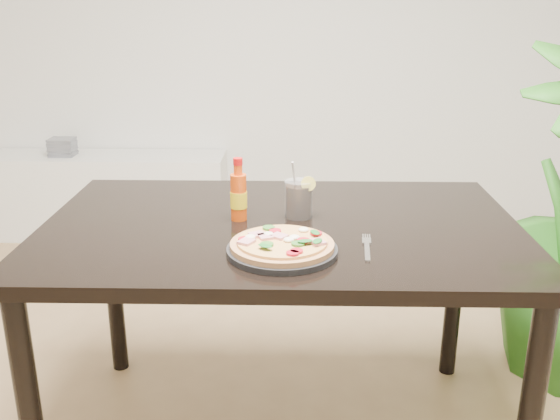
{
  "coord_description": "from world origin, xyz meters",
  "views": [
    {
      "loc": [
        0.32,
        -1.52,
        1.37
      ],
      "look_at": [
        0.28,
        0.09,
        0.83
      ],
      "focal_mm": 40.0,
      "sensor_mm": 36.0,
      "label": 1
    }
  ],
  "objects_px": {
    "hot_sauce_bottle": "(239,196)",
    "pizza": "(282,243)",
    "dining_table": "(281,249)",
    "plate": "(282,251)",
    "fork": "(367,246)",
    "cola_cup": "(299,200)",
    "media_console": "(110,195)"
  },
  "relations": [
    {
      "from": "plate",
      "to": "pizza",
      "type": "xyz_separation_m",
      "value": [
        -0.0,
        0.0,
        0.02
      ]
    },
    {
      "from": "pizza",
      "to": "hot_sauce_bottle",
      "type": "bearing_deg",
      "value": 117.19
    },
    {
      "from": "plate",
      "to": "hot_sauce_bottle",
      "type": "relative_size",
      "value": 1.53
    },
    {
      "from": "plate",
      "to": "pizza",
      "type": "distance_m",
      "value": 0.02
    },
    {
      "from": "dining_table",
      "to": "fork",
      "type": "bearing_deg",
      "value": -38.98
    },
    {
      "from": "plate",
      "to": "pizza",
      "type": "bearing_deg",
      "value": 106.97
    },
    {
      "from": "fork",
      "to": "plate",
      "type": "bearing_deg",
      "value": -163.23
    },
    {
      "from": "hot_sauce_bottle",
      "to": "pizza",
      "type": "bearing_deg",
      "value": -62.81
    },
    {
      "from": "plate",
      "to": "cola_cup",
      "type": "height_order",
      "value": "cola_cup"
    },
    {
      "from": "cola_cup",
      "to": "dining_table",
      "type": "bearing_deg",
      "value": -132.65
    },
    {
      "from": "plate",
      "to": "fork",
      "type": "height_order",
      "value": "plate"
    },
    {
      "from": "dining_table",
      "to": "cola_cup",
      "type": "bearing_deg",
      "value": 47.35
    },
    {
      "from": "dining_table",
      "to": "media_console",
      "type": "relative_size",
      "value": 1.0
    },
    {
      "from": "cola_cup",
      "to": "fork",
      "type": "distance_m",
      "value": 0.31
    },
    {
      "from": "pizza",
      "to": "hot_sauce_bottle",
      "type": "height_order",
      "value": "hot_sauce_bottle"
    },
    {
      "from": "pizza",
      "to": "fork",
      "type": "relative_size",
      "value": 1.43
    },
    {
      "from": "hot_sauce_bottle",
      "to": "media_console",
      "type": "relative_size",
      "value": 0.13
    },
    {
      "from": "dining_table",
      "to": "pizza",
      "type": "distance_m",
      "value": 0.26
    },
    {
      "from": "media_console",
      "to": "fork",
      "type": "bearing_deg",
      "value": -57.34
    },
    {
      "from": "dining_table",
      "to": "fork",
      "type": "relative_size",
      "value": 7.42
    },
    {
      "from": "pizza",
      "to": "hot_sauce_bottle",
      "type": "xyz_separation_m",
      "value": [
        -0.13,
        0.26,
        0.05
      ]
    },
    {
      "from": "dining_table",
      "to": "hot_sauce_bottle",
      "type": "xyz_separation_m",
      "value": [
        -0.13,
        0.03,
        0.16
      ]
    },
    {
      "from": "dining_table",
      "to": "pizza",
      "type": "relative_size",
      "value": 5.2
    },
    {
      "from": "hot_sauce_bottle",
      "to": "cola_cup",
      "type": "distance_m",
      "value": 0.18
    },
    {
      "from": "dining_table",
      "to": "fork",
      "type": "distance_m",
      "value": 0.31
    },
    {
      "from": "fork",
      "to": "media_console",
      "type": "height_order",
      "value": "fork"
    },
    {
      "from": "fork",
      "to": "media_console",
      "type": "relative_size",
      "value": 0.13
    },
    {
      "from": "media_console",
      "to": "pizza",
      "type": "bearing_deg",
      "value": -62.55
    },
    {
      "from": "plate",
      "to": "cola_cup",
      "type": "xyz_separation_m",
      "value": [
        0.04,
        0.29,
        0.05
      ]
    },
    {
      "from": "pizza",
      "to": "fork",
      "type": "bearing_deg",
      "value": 11.72
    },
    {
      "from": "dining_table",
      "to": "plate",
      "type": "relative_size",
      "value": 4.85
    },
    {
      "from": "fork",
      "to": "media_console",
      "type": "distance_m",
      "value": 2.49
    }
  ]
}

